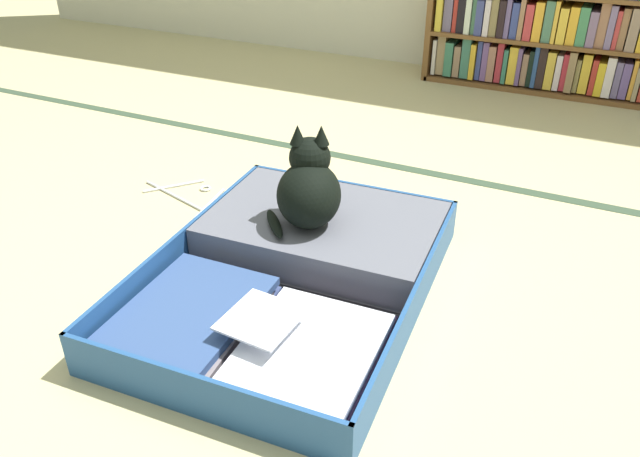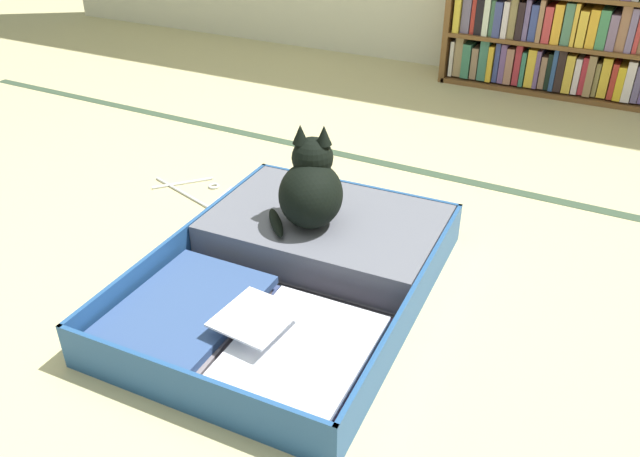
{
  "view_description": "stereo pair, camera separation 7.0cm",
  "coord_description": "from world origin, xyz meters",
  "views": [
    {
      "loc": [
        0.66,
        -1.17,
        1.07
      ],
      "look_at": [
        0.02,
        0.18,
        0.18
      ],
      "focal_mm": 35.19,
      "sensor_mm": 36.0,
      "label": 1
    },
    {
      "loc": [
        0.72,
        -1.14,
        1.07
      ],
      "look_at": [
        0.02,
        0.18,
        0.18
      ],
      "focal_mm": 35.19,
      "sensor_mm": 36.0,
      "label": 2
    }
  ],
  "objects": [
    {
      "name": "ground_plane",
      "position": [
        0.0,
        0.0,
        0.0
      ],
      "size": [
        10.0,
        10.0,
        0.0
      ],
      "primitive_type": "plane",
      "color": "tan"
    },
    {
      "name": "tatami_border",
      "position": [
        0.0,
        1.01,
        0.0
      ],
      "size": [
        4.8,
        0.05,
        0.0
      ],
      "color": "#334633",
      "rests_on": "ground_plane"
    },
    {
      "name": "bookshelf",
      "position": [
        0.39,
        2.25,
        0.36
      ],
      "size": [
        1.35,
        0.26,
        0.74
      ],
      "color": "brown",
      "rests_on": "ground_plane"
    },
    {
      "name": "black_cat",
      "position": [
        -0.06,
        0.28,
        0.24
      ],
      "size": [
        0.27,
        0.28,
        0.29
      ],
      "color": "black",
      "rests_on": "open_suitcase"
    },
    {
      "name": "open_suitcase",
      "position": [
        -0.03,
        0.16,
        0.05
      ],
      "size": [
        0.77,
        1.02,
        0.13
      ],
      "color": "#234D85",
      "rests_on": "ground_plane"
    },
    {
      "name": "clothes_hanger",
      "position": [
        -0.63,
        0.45,
        0.01
      ],
      "size": [
        0.4,
        0.26,
        0.01
      ],
      "color": "silver",
      "rests_on": "ground_plane"
    }
  ]
}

